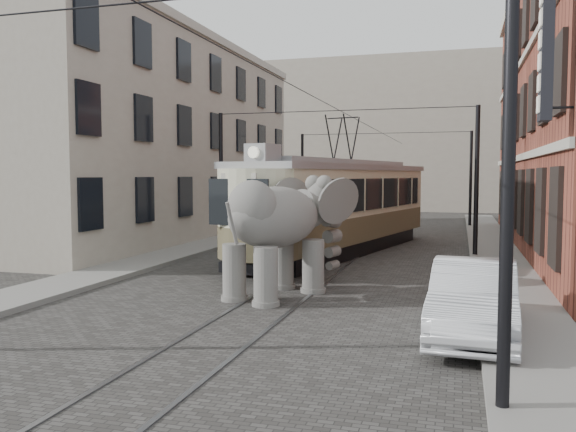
% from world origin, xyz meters
% --- Properties ---
extents(ground, '(120.00, 120.00, 0.00)m').
position_xyz_m(ground, '(0.00, 0.00, 0.00)').
color(ground, '#3E3C39').
extents(tram_rails, '(1.54, 80.00, 0.02)m').
position_xyz_m(tram_rails, '(0.00, 0.00, 0.01)').
color(tram_rails, slate).
rests_on(tram_rails, ground).
extents(sidewalk_right, '(2.00, 60.00, 0.15)m').
position_xyz_m(sidewalk_right, '(6.00, 0.00, 0.07)').
color(sidewalk_right, slate).
rests_on(sidewalk_right, ground).
extents(sidewalk_left, '(2.00, 60.00, 0.15)m').
position_xyz_m(sidewalk_left, '(-6.50, 0.00, 0.07)').
color(sidewalk_left, slate).
rests_on(sidewalk_left, ground).
extents(stucco_building, '(7.00, 24.00, 10.00)m').
position_xyz_m(stucco_building, '(-11.00, 10.00, 5.00)').
color(stucco_building, '#9F9383').
rests_on(stucco_building, ground).
extents(distant_block, '(28.00, 10.00, 14.00)m').
position_xyz_m(distant_block, '(0.00, 40.00, 7.00)').
color(distant_block, '#9F9383').
rests_on(distant_block, ground).
extents(catenary, '(11.00, 30.20, 6.00)m').
position_xyz_m(catenary, '(-0.20, 5.00, 3.00)').
color(catenary, black).
rests_on(catenary, ground).
extents(tram, '(6.02, 14.68, 5.71)m').
position_xyz_m(tram, '(-0.16, 6.05, 2.85)').
color(tram, beige).
rests_on(tram, ground).
extents(elephant, '(4.70, 6.11, 3.31)m').
position_xyz_m(elephant, '(-0.17, -3.25, 1.66)').
color(elephant, '#63605B').
rests_on(elephant, ground).
extents(parked_car, '(1.83, 4.72, 1.54)m').
position_xyz_m(parked_car, '(4.89, -5.94, 0.77)').
color(parked_car, silver).
rests_on(parked_car, ground).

